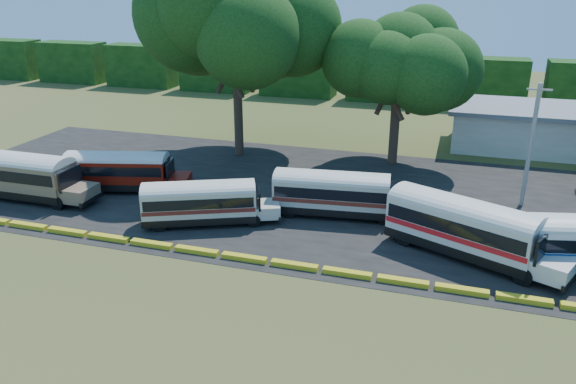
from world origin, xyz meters
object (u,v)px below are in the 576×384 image
(bus_beige, at_px, (20,173))
(bus_white_red, at_px, (466,225))
(bus_cream_west, at_px, (202,200))
(bus_red, at_px, (120,169))
(tree_west, at_px, (235,15))

(bus_beige, relative_size, bus_white_red, 0.98)
(bus_cream_west, bearing_deg, bus_red, 132.08)
(bus_red, relative_size, bus_white_red, 0.89)
(bus_red, distance_m, bus_white_red, 25.19)
(bus_white_red, xyz_separation_m, tree_west, (-19.94, 14.85, 10.24))
(bus_cream_west, relative_size, bus_white_red, 0.85)
(bus_red, bearing_deg, bus_white_red, -22.50)
(bus_beige, bearing_deg, bus_cream_west, -1.04)
(bus_red, height_order, tree_west, tree_west)
(bus_beige, bearing_deg, tree_west, 53.48)
(bus_beige, height_order, bus_cream_west, bus_beige)
(bus_red, distance_m, tree_west, 16.26)
(tree_west, bearing_deg, bus_red, -113.74)
(bus_red, relative_size, bus_cream_west, 1.06)
(bus_red, bearing_deg, tree_west, 51.63)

